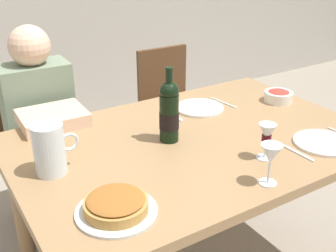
# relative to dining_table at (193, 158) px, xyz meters

# --- Properties ---
(dining_table) EXTENTS (1.50, 1.00, 0.76)m
(dining_table) POSITION_rel_dining_table_xyz_m (0.00, 0.00, 0.00)
(dining_table) COLOR #9E7A51
(dining_table) RESTS_ON ground
(wine_bottle) EXTENTS (0.08, 0.08, 0.32)m
(wine_bottle) POSITION_rel_dining_table_xyz_m (-0.10, 0.04, 0.22)
(wine_bottle) COLOR black
(wine_bottle) RESTS_ON dining_table
(water_pitcher) EXTENTS (0.17, 0.11, 0.19)m
(water_pitcher) POSITION_rel_dining_table_xyz_m (-0.59, 0.05, 0.18)
(water_pitcher) COLOR silver
(water_pitcher) RESTS_ON dining_table
(baked_tart) EXTENTS (0.26, 0.26, 0.06)m
(baked_tart) POSITION_rel_dining_table_xyz_m (-0.50, -0.29, 0.12)
(baked_tart) COLOR silver
(baked_tart) RESTS_ON dining_table
(salad_bowl) EXTENTS (0.14, 0.14, 0.06)m
(salad_bowl) POSITION_rel_dining_table_xyz_m (0.61, 0.12, 0.12)
(salad_bowl) COLOR white
(salad_bowl) RESTS_ON dining_table
(wine_glass_left_diner) EXTENTS (0.07, 0.07, 0.14)m
(wine_glass_left_diner) POSITION_rel_dining_table_xyz_m (0.13, -0.28, 0.19)
(wine_glass_left_diner) COLOR silver
(wine_glass_left_diner) RESTS_ON dining_table
(wine_glass_right_diner) EXTENTS (0.07, 0.07, 0.15)m
(wine_glass_right_diner) POSITION_rel_dining_table_xyz_m (0.02, -0.42, 0.20)
(wine_glass_right_diner) COLOR silver
(wine_glass_right_diner) RESTS_ON dining_table
(dinner_plate_left_setting) EXTENTS (0.24, 0.24, 0.01)m
(dinner_plate_left_setting) POSITION_rel_dining_table_xyz_m (0.42, -0.32, 0.10)
(dinner_plate_left_setting) COLOR white
(dinner_plate_left_setting) RESTS_ON dining_table
(dinner_plate_right_setting) EXTENTS (0.24, 0.24, 0.01)m
(dinner_plate_right_setting) POSITION_rel_dining_table_xyz_m (0.21, 0.25, 0.10)
(dinner_plate_right_setting) COLOR white
(dinner_plate_right_setting) RESTS_ON dining_table
(fork_left_setting) EXTENTS (0.02, 0.16, 0.00)m
(fork_left_setting) POSITION_rel_dining_table_xyz_m (0.27, -0.32, 0.09)
(fork_left_setting) COLOR silver
(fork_left_setting) RESTS_ON dining_table
(knife_right_setting) EXTENTS (0.03, 0.18, 0.00)m
(knife_right_setting) POSITION_rel_dining_table_xyz_m (0.36, 0.25, 0.09)
(knife_right_setting) COLOR silver
(knife_right_setting) RESTS_ON dining_table
(spoon_right_setting) EXTENTS (0.03, 0.16, 0.00)m
(spoon_right_setting) POSITION_rel_dining_table_xyz_m (0.06, 0.25, 0.09)
(spoon_right_setting) COLOR silver
(spoon_right_setting) RESTS_ON dining_table
(chair_left) EXTENTS (0.41, 0.41, 0.87)m
(chair_left) POSITION_rel_dining_table_xyz_m (-0.45, 0.86, -0.17)
(chair_left) COLOR brown
(chair_left) RESTS_ON ground
(diner_left) EXTENTS (0.35, 0.51, 1.16)m
(diner_left) POSITION_rel_dining_table_xyz_m (-0.45, 0.63, -0.05)
(diner_left) COLOR gray
(diner_left) RESTS_ON ground
(chair_right) EXTENTS (0.41, 0.41, 0.87)m
(chair_right) POSITION_rel_dining_table_xyz_m (0.45, 0.91, -0.17)
(chair_right) COLOR brown
(chair_right) RESTS_ON ground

